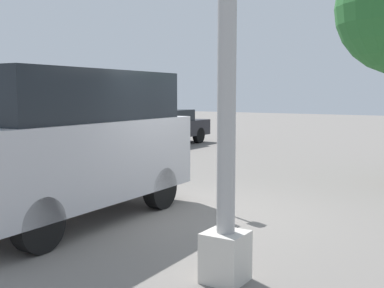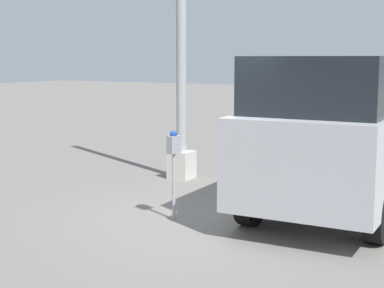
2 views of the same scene
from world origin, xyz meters
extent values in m
plane|color=slate|center=(0.00, 0.00, 0.00)|extent=(80.00, 80.00, 0.00)
cylinder|color=#9E9EA3|center=(-0.42, 0.44, 0.50)|extent=(0.05, 0.05, 1.00)
cube|color=gray|center=(-0.42, 0.44, 1.13)|extent=(0.21, 0.14, 0.26)
sphere|color=navy|center=(-0.42, 0.44, 1.28)|extent=(0.11, 0.11, 0.11)
cube|color=beige|center=(2.23, 1.92, 0.28)|extent=(0.44, 0.44, 0.55)
cube|color=#B2B2B7|center=(1.32, -1.50, 0.99)|extent=(4.55, 2.17, 1.25)
cube|color=black|center=(1.21, -1.50, 2.01)|extent=(3.65, 1.98, 0.79)
cylinder|color=black|center=(2.68, -0.56, 0.37)|extent=(0.75, 0.27, 0.74)
cylinder|color=black|center=(-0.10, -0.66, 0.37)|extent=(0.75, 0.27, 0.74)
cylinder|color=black|center=(-0.03, -2.43, 0.37)|extent=(0.75, 0.27, 0.74)
cube|color=black|center=(-8.84, -6.81, 0.64)|extent=(4.16, 1.81, 0.63)
cube|color=black|center=(-8.63, -6.80, 1.18)|extent=(2.30, 1.65, 0.44)
cube|color=orange|center=(-10.85, -7.40, 0.47)|extent=(0.08, 0.12, 0.20)
cylinder|color=black|center=(-10.11, -7.60, 0.32)|extent=(0.65, 0.22, 0.64)
cylinder|color=black|center=(-10.13, -6.05, 0.32)|extent=(0.65, 0.22, 0.64)
cylinder|color=black|center=(-7.54, -7.56, 0.32)|extent=(0.65, 0.22, 0.64)
cylinder|color=black|center=(-7.57, -6.01, 0.32)|extent=(0.65, 0.22, 0.64)
camera|label=1|loc=(6.71, 4.35, 2.05)|focal=45.00mm
camera|label=2|loc=(-7.61, -4.11, 2.39)|focal=55.00mm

